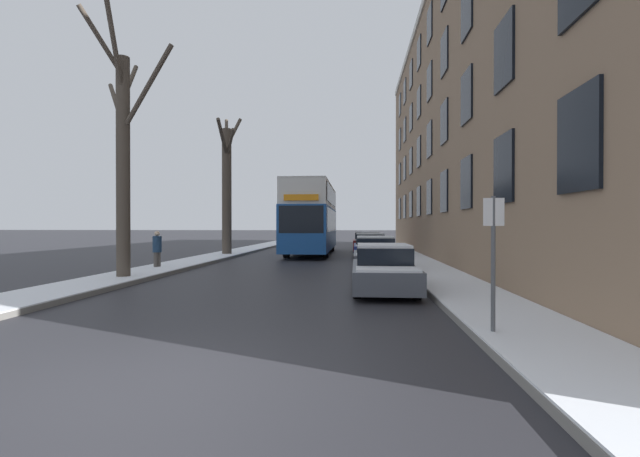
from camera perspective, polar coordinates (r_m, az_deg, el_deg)
ground_plane at (r=5.52m, az=-23.46°, el=-19.01°), size 320.00×320.00×0.00m
sidewalk_left at (r=58.14m, az=-2.93°, el=-1.32°), size 2.01×130.00×0.16m
sidewalk_right at (r=57.68m, az=7.64°, el=-1.34°), size 2.01×130.00×0.16m
terrace_facade_right at (r=24.93m, az=25.00°, el=13.58°), size 9.10×38.41×15.05m
bare_tree_left_0 at (r=15.70m, az=-24.79°, el=9.39°), size 3.85×3.73×9.15m
bare_tree_left_1 at (r=26.04m, az=-12.32°, el=5.64°), size 1.33×3.83×8.42m
double_decker_bus at (r=27.32m, az=-1.08°, el=1.78°), size 2.61×10.93×4.38m
parked_car_0 at (r=12.06m, az=8.47°, el=-5.42°), size 1.70×4.07×1.31m
parked_car_1 at (r=17.36m, az=7.34°, el=-3.53°), size 1.69×3.91×1.40m
parked_car_2 at (r=23.58m, az=6.66°, el=-2.46°), size 1.74×4.37×1.41m
parked_car_3 at (r=29.49m, az=6.28°, el=-1.88°), size 1.89×3.91×1.41m
oncoming_van at (r=45.83m, az=-1.79°, el=-0.39°), size 2.05×5.44×2.20m
pedestrian_left_sidewalk at (r=18.56m, az=-20.89°, el=-2.55°), size 0.35×0.35×1.61m
street_sign_post at (r=7.28m, az=22.10°, el=-3.59°), size 0.32×0.07×2.29m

